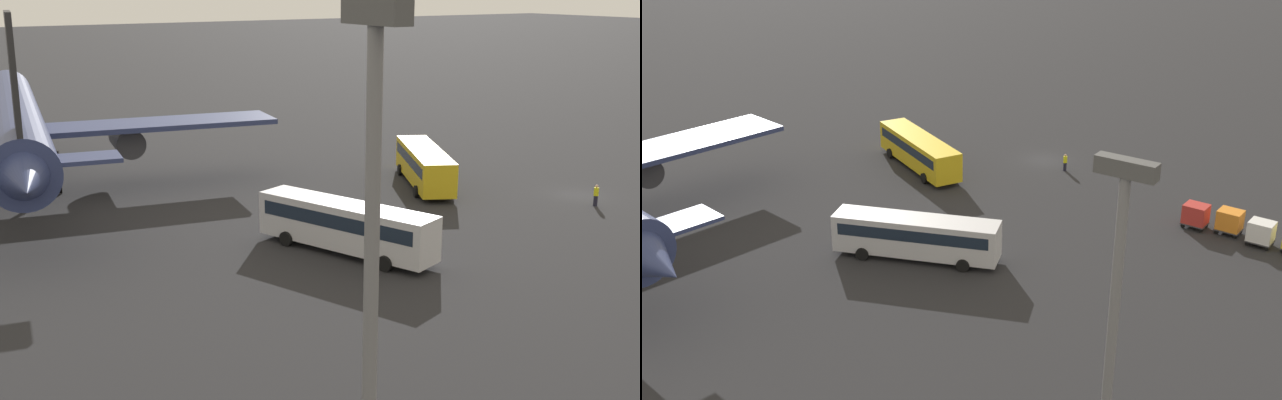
{
  "view_description": "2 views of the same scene",
  "coord_description": "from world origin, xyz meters",
  "views": [
    {
      "loc": [
        -44.24,
        51.94,
        17.17
      ],
      "look_at": [
        -1.68,
        26.14,
        3.64
      ],
      "focal_mm": 45.0,
      "sensor_mm": 36.0,
      "label": 1
    },
    {
      "loc": [
        -36.48,
        68.32,
        28.61
      ],
      "look_at": [
        -2.63,
        18.74,
        2.84
      ],
      "focal_mm": 45.0,
      "sensor_mm": 36.0,
      "label": 2
    }
  ],
  "objects": [
    {
      "name": "worker_person",
      "position": [
        -3.14,
        1.42,
        0.87
      ],
      "size": [
        0.38,
        0.38,
        1.74
      ],
      "color": "#1E1E2D",
      "rests_on": "ground"
    },
    {
      "name": "shuttle_bus_near",
      "position": [
        9.26,
        8.86,
        1.95
      ],
      "size": [
        12.71,
        8.29,
        3.25
      ],
      "rotation": [
        0.0,
        0.0,
        -0.47
      ],
      "color": "gold",
      "rests_on": "ground"
    },
    {
      "name": "light_pole",
      "position": [
        -24.22,
        37.86,
        10.34
      ],
      "size": [
        2.8,
        0.7,
        16.75
      ],
      "color": "slate",
      "rests_on": "ground"
    },
    {
      "name": "ground_plane",
      "position": [
        0.0,
        0.0,
        0.0
      ],
      "size": [
        600.0,
        600.0,
        0.0
      ],
      "primitive_type": "plane",
      "color": "#232326"
    },
    {
      "name": "shuttle_bus_far",
      "position": [
        -2.42,
        24.63,
        2.01
      ],
      "size": [
        12.94,
        6.9,
        3.36
      ],
      "rotation": [
        0.0,
        0.0,
        0.36
      ],
      "color": "silver",
      "rests_on": "ground"
    },
    {
      "name": "airplane",
      "position": [
        24.98,
        39.6,
        5.84
      ],
      "size": [
        50.0,
        43.51,
        15.54
      ],
      "rotation": [
        0.0,
        0.0,
        -0.16
      ],
      "color": "navy",
      "rests_on": "ground"
    }
  ]
}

